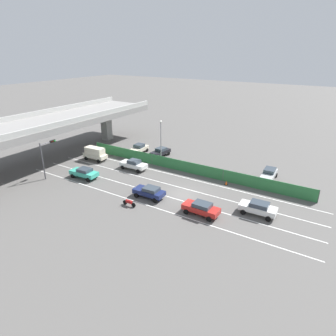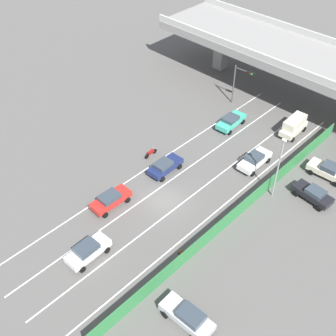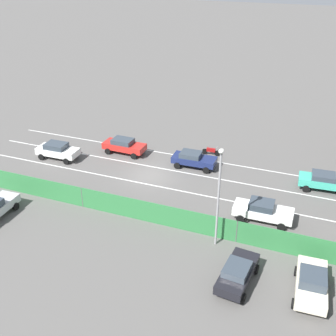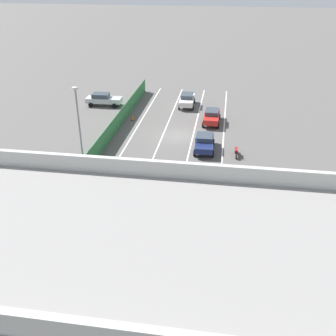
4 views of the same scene
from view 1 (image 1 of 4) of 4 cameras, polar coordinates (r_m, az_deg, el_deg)
ground_plane at (r=39.97m, az=2.82°, el=-5.13°), size 300.00×300.00×0.00m
lane_line_left_edge at (r=37.94m, az=-5.49°, el=-6.80°), size 0.14×42.86×0.01m
lane_line_mid_left at (r=40.32m, az=-2.62°, el=-4.87°), size 0.14×42.86×0.01m
lane_line_mid_right at (r=42.82m, az=-0.10°, el=-3.15°), size 0.14×42.86×0.01m
lane_line_right_edge at (r=45.43m, az=2.14°, el=-1.61°), size 0.14×42.86×0.01m
elevated_overpass at (r=55.22m, az=-22.40°, el=7.81°), size 44.37×10.82×7.80m
green_fence at (r=46.71m, az=3.39°, el=0.26°), size 0.10×38.96×1.84m
car_sedan_navy at (r=38.76m, az=-3.65°, el=-4.63°), size 2.12×4.32×1.53m
car_hatchback_white at (r=36.43m, az=17.25°, el=-7.44°), size 2.09×4.35×1.66m
car_van_cream at (r=53.25m, az=-14.11°, el=2.85°), size 2.08×4.39×2.35m
car_sedan_red at (r=35.05m, az=6.52°, el=-7.78°), size 2.02×4.47×1.59m
car_sedan_white at (r=48.01m, az=-6.76°, el=0.75°), size 2.08×4.65×1.66m
car_taxi_teal at (r=46.30m, az=-16.11°, el=-0.86°), size 2.26×4.62×1.58m
motorcycle at (r=37.21m, az=-7.62°, el=-6.72°), size 0.60×1.95×0.93m
parked_wagon_silver at (r=46.52m, az=19.18°, el=-1.08°), size 4.77×2.13×1.67m
parked_sedan_dark at (r=53.70m, az=-1.48°, el=3.21°), size 4.38×2.24×1.57m
parked_sedan_cream at (r=55.60m, az=-5.72°, el=3.84°), size 4.47×2.23×1.74m
traffic_light at (r=47.35m, az=-22.69°, el=2.79°), size 2.87×0.44×5.71m
street_lamp at (r=48.63m, az=-1.41°, el=5.77°), size 0.60×0.36×7.62m
traffic_cone at (r=43.36m, az=11.34°, el=-2.84°), size 0.47×0.47×0.65m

